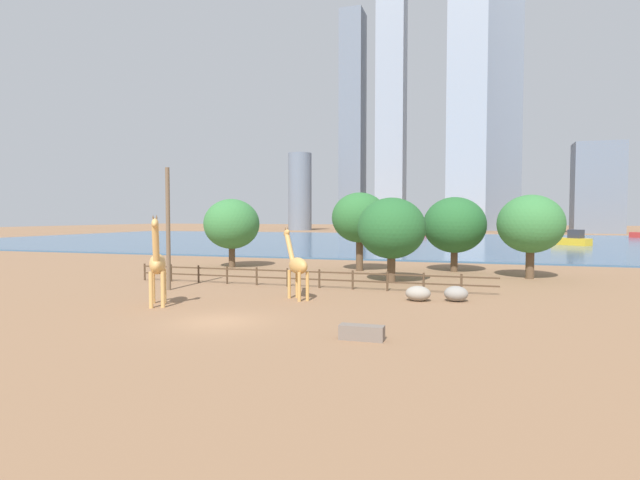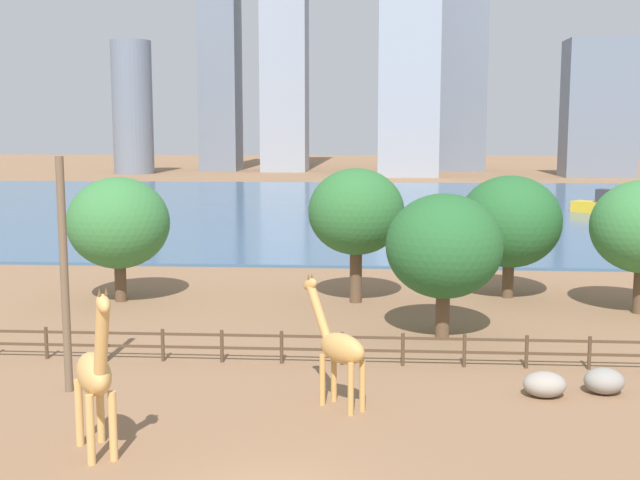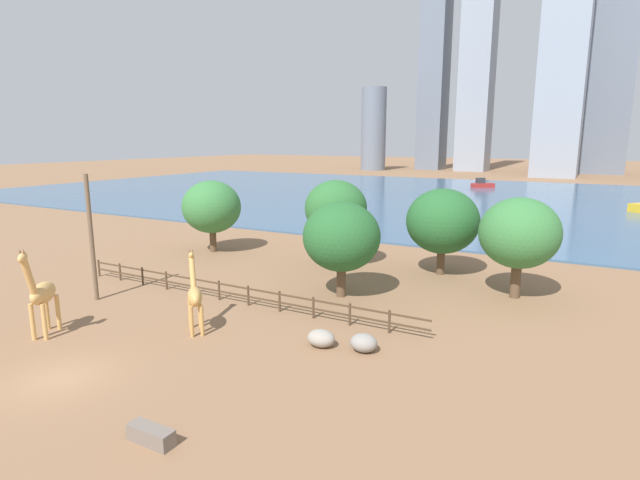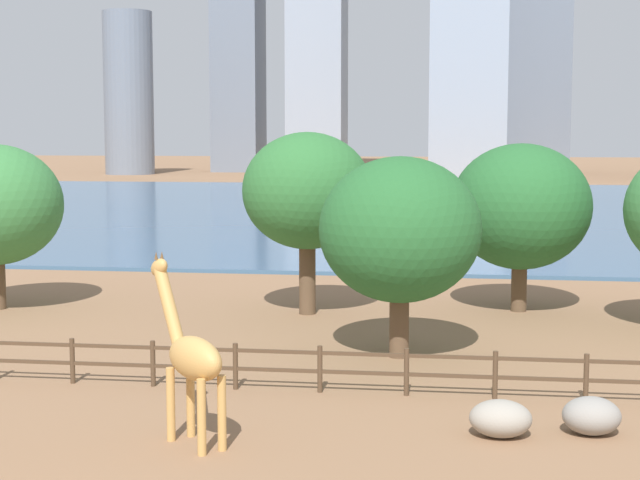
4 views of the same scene
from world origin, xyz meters
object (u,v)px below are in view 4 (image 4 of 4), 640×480
(boulder_near_fence, at_px, (592,416))
(boulder_by_pole, at_px, (501,419))
(giraffe_tall, at_px, (191,357))
(tree_left_large, at_px, (400,230))
(tree_right_small, at_px, (521,207))
(boat_sailboat, at_px, (378,187))
(tree_center_broad, at_px, (307,192))

(boulder_near_fence, xyz_separation_m, boulder_by_pole, (-2.14, -0.50, -0.01))
(giraffe_tall, distance_m, tree_left_large, 10.51)
(boulder_near_fence, relative_size, tree_right_small, 0.21)
(boat_sailboat, bearing_deg, tree_right_small, -120.69)
(giraffe_tall, height_order, tree_center_broad, tree_center_broad)
(boulder_near_fence, bearing_deg, tree_center_broad, 121.97)
(tree_center_broad, relative_size, boat_sailboat, 1.49)
(giraffe_tall, relative_size, tree_center_broad, 0.60)
(giraffe_tall, relative_size, boulder_near_fence, 3.14)
(tree_left_large, bearing_deg, boat_sailboat, 95.01)
(boulder_near_fence, xyz_separation_m, tree_left_large, (-4.98, 7.44, 3.61))
(boulder_by_pole, relative_size, tree_right_small, 0.22)
(boat_sailboat, bearing_deg, boulder_near_fence, -121.83)
(giraffe_tall, xyz_separation_m, boulder_by_pole, (7.03, 1.48, -1.60))
(giraffe_tall, relative_size, boat_sailboat, 0.90)
(giraffe_tall, xyz_separation_m, tree_left_large, (4.18, 9.42, 2.02))
(boulder_near_fence, xyz_separation_m, tree_center_broad, (-9.00, 14.42, 4.38))
(boulder_near_fence, distance_m, boulder_by_pole, 2.20)
(tree_left_large, xyz_separation_m, tree_center_broad, (-4.01, 6.98, 0.77))
(tree_left_large, height_order, boat_sailboat, tree_left_large)
(giraffe_tall, distance_m, tree_center_broad, 16.64)
(giraffe_tall, bearing_deg, boat_sailboat, -44.89)
(boulder_near_fence, height_order, tree_left_large, tree_left_large)
(boulder_near_fence, xyz_separation_m, tree_right_small, (-0.71, 16.21, 3.73))
(boulder_by_pole, height_order, tree_center_broad, tree_center_broad)
(tree_center_broad, bearing_deg, tree_left_large, -60.09)
(tree_right_small, bearing_deg, tree_left_large, -116.01)
(boulder_near_fence, height_order, boat_sailboat, boat_sailboat)
(tree_left_large, bearing_deg, boulder_near_fence, -56.19)
(giraffe_tall, bearing_deg, tree_right_small, -71.73)
(giraffe_tall, relative_size, tree_right_small, 0.64)
(giraffe_tall, xyz_separation_m, tree_center_broad, (0.17, 16.40, 2.79))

